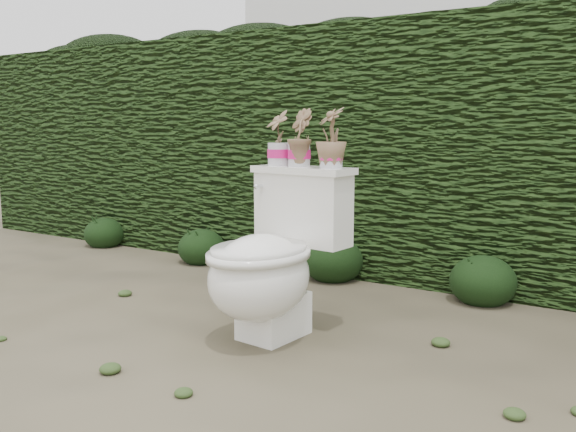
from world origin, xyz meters
The scene contains 10 objects.
ground centered at (0.00, 0.00, 0.00)m, with size 60.00×60.00×0.00m, color #6A6149.
hedge centered at (0.00, 1.60, 0.80)m, with size 8.00×1.00×1.60m, color #274216.
toilet centered at (-0.14, -0.06, 0.36)m, with size 0.52×0.72×0.78m.
potted_plant_left centered at (-0.26, 0.19, 0.90)m, with size 0.13×0.09×0.25m, color #3B7C26.
potted_plant_center centered at (-0.14, 0.18, 0.91)m, with size 0.14×0.12×0.26m, color #3B7C26.
potted_plant_right centered at (0.04, 0.16, 0.91)m, with size 0.15×0.15×0.26m, color #3B7C26.
liriope_clump_0 centered at (-2.50, 1.03, 0.13)m, with size 0.32×0.32×0.26m, color black.
liriope_clump_1 centered at (-1.43, 0.98, 0.13)m, with size 0.34×0.34×0.27m, color black.
liriope_clump_2 centered at (-0.41, 1.05, 0.15)m, with size 0.39×0.39×0.31m, color black.
liriope_clump_3 centered at (0.53, 1.04, 0.15)m, with size 0.36×0.36×0.29m, color black.
Camera 1 is at (1.36, -2.31, 0.97)m, focal length 38.00 mm.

